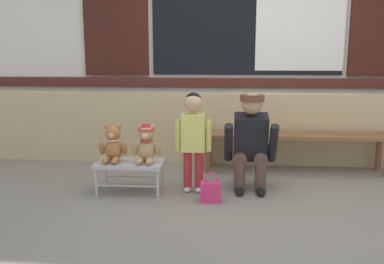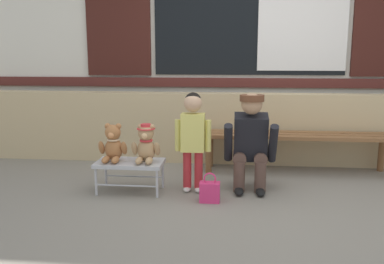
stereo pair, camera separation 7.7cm
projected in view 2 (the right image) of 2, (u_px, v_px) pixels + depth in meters
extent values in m
plane|color=gray|center=(251.00, 203.00, 3.70)|extent=(60.00, 60.00, 0.00)
cube|color=tan|center=(248.00, 128.00, 5.01)|extent=(7.90, 0.25, 0.85)
cube|color=silver|center=(249.00, 9.00, 5.26)|extent=(8.06, 0.20, 3.76)
cube|color=#56231E|center=(248.00, 83.00, 5.31)|extent=(7.42, 0.04, 0.12)
cube|color=black|center=(249.00, 18.00, 5.17)|extent=(2.40, 0.03, 1.40)
cube|color=white|center=(303.00, 18.00, 5.09)|extent=(1.09, 0.02, 1.29)
cube|color=#3D1914|center=(118.00, 20.00, 5.34)|extent=(0.84, 0.05, 1.43)
cube|color=brown|center=(298.00, 138.00, 4.46)|extent=(2.10, 0.11, 0.04)
cube|color=brown|center=(297.00, 135.00, 4.60)|extent=(2.10, 0.11, 0.04)
cube|color=brown|center=(295.00, 133.00, 4.74)|extent=(2.10, 0.11, 0.04)
cylinder|color=brown|center=(209.00, 155.00, 4.61)|extent=(0.07, 0.07, 0.40)
cylinder|color=brown|center=(210.00, 150.00, 4.88)|extent=(0.07, 0.07, 0.40)
cylinder|color=brown|center=(381.00, 154.00, 4.68)|extent=(0.07, 0.07, 0.40)
cube|color=#BCBCC1|center=(130.00, 163.00, 3.96)|extent=(0.64, 0.36, 0.04)
cylinder|color=#BCBCC1|center=(96.00, 182.00, 3.87)|extent=(0.02, 0.02, 0.26)
cylinder|color=#BCBCC1|center=(106.00, 173.00, 4.17)|extent=(0.02, 0.02, 0.26)
cylinder|color=#BCBCC1|center=(157.00, 184.00, 3.81)|extent=(0.02, 0.02, 0.26)
cylinder|color=#BCBCC1|center=(163.00, 175.00, 4.11)|extent=(0.02, 0.02, 0.26)
cylinder|color=#BCBCC1|center=(126.00, 186.00, 3.85)|extent=(0.58, 0.02, 0.02)
cylinder|color=#BCBCC1|center=(134.00, 176.00, 4.14)|extent=(0.58, 0.02, 0.02)
ellipsoid|color=#A86B3D|center=(114.00, 149.00, 3.97)|extent=(0.17, 0.14, 0.22)
sphere|color=#A86B3D|center=(113.00, 132.00, 3.93)|extent=(0.15, 0.15, 0.15)
sphere|color=#E1955B|center=(111.00, 135.00, 3.88)|extent=(0.06, 0.06, 0.06)
sphere|color=#A86B3D|center=(108.00, 126.00, 3.94)|extent=(0.06, 0.06, 0.06)
ellipsoid|color=#A86B3D|center=(102.00, 148.00, 3.95)|extent=(0.06, 0.11, 0.16)
ellipsoid|color=#A86B3D|center=(106.00, 160.00, 3.88)|extent=(0.06, 0.15, 0.06)
sphere|color=#A86B3D|center=(118.00, 126.00, 3.93)|extent=(0.06, 0.06, 0.06)
ellipsoid|color=#A86B3D|center=(124.00, 148.00, 3.93)|extent=(0.06, 0.11, 0.16)
ellipsoid|color=#A86B3D|center=(115.00, 160.00, 3.87)|extent=(0.06, 0.15, 0.06)
torus|color=beige|center=(113.00, 140.00, 3.95)|extent=(0.13, 0.13, 0.02)
ellipsoid|color=tan|center=(146.00, 150.00, 3.94)|extent=(0.17, 0.14, 0.22)
sphere|color=tan|center=(146.00, 133.00, 3.90)|extent=(0.15, 0.15, 0.15)
sphere|color=#F4C188|center=(145.00, 135.00, 3.85)|extent=(0.06, 0.06, 0.06)
sphere|color=tan|center=(141.00, 127.00, 3.91)|extent=(0.06, 0.06, 0.06)
ellipsoid|color=tan|center=(134.00, 148.00, 3.92)|extent=(0.06, 0.11, 0.16)
ellipsoid|color=tan|center=(139.00, 161.00, 3.85)|extent=(0.06, 0.15, 0.06)
sphere|color=tan|center=(151.00, 127.00, 3.89)|extent=(0.06, 0.06, 0.06)
ellipsoid|color=tan|center=(157.00, 149.00, 3.90)|extent=(0.06, 0.11, 0.16)
ellipsoid|color=tan|center=(149.00, 161.00, 3.84)|extent=(0.06, 0.15, 0.06)
torus|color=red|center=(146.00, 140.00, 3.92)|extent=(0.13, 0.13, 0.02)
cylinder|color=red|center=(146.00, 129.00, 3.90)|extent=(0.17, 0.17, 0.01)
cylinder|color=red|center=(146.00, 126.00, 3.89)|extent=(0.10, 0.10, 0.04)
cylinder|color=#B7282D|center=(187.00, 169.00, 3.98)|extent=(0.08, 0.08, 0.36)
ellipsoid|color=silver|center=(187.00, 189.00, 4.00)|extent=(0.07, 0.12, 0.05)
cylinder|color=#B7282D|center=(199.00, 169.00, 3.97)|extent=(0.08, 0.08, 0.36)
ellipsoid|color=silver|center=(198.00, 189.00, 3.99)|extent=(0.07, 0.12, 0.05)
cube|color=#DBD166|center=(193.00, 132.00, 3.91)|extent=(0.22, 0.15, 0.36)
cylinder|color=#DBD166|center=(178.00, 135.00, 3.93)|extent=(0.06, 0.06, 0.30)
cylinder|color=#DBD166|center=(208.00, 136.00, 3.90)|extent=(0.06, 0.06, 0.30)
sphere|color=tan|center=(193.00, 103.00, 3.86)|extent=(0.17, 0.17, 0.17)
sphere|color=black|center=(193.00, 101.00, 3.87)|extent=(0.16, 0.16, 0.16)
cylinder|color=brown|center=(239.00, 177.00, 3.98)|extent=(0.11, 0.11, 0.30)
cylinder|color=brown|center=(239.00, 156.00, 4.08)|extent=(0.13, 0.32, 0.13)
ellipsoid|color=black|center=(239.00, 191.00, 3.92)|extent=(0.09, 0.20, 0.06)
cylinder|color=brown|center=(260.00, 177.00, 3.95)|extent=(0.11, 0.11, 0.30)
cylinder|color=brown|center=(260.00, 157.00, 4.06)|extent=(0.13, 0.32, 0.13)
ellipsoid|color=black|center=(260.00, 192.00, 3.90)|extent=(0.09, 0.20, 0.06)
cube|color=black|center=(250.00, 137.00, 4.00)|extent=(0.32, 0.30, 0.47)
cylinder|color=black|center=(228.00, 143.00, 3.94)|extent=(0.08, 0.28, 0.40)
cylinder|color=black|center=(273.00, 144.00, 3.89)|extent=(0.08, 0.28, 0.40)
sphere|color=tan|center=(251.00, 104.00, 3.88)|extent=(0.20, 0.20, 0.20)
cylinder|color=brown|center=(252.00, 98.00, 3.87)|extent=(0.23, 0.23, 0.06)
cube|color=brown|center=(269.00, 149.00, 4.10)|extent=(0.10, 0.22, 0.16)
cube|color=#E53370|center=(210.00, 192.00, 3.71)|extent=(0.18, 0.11, 0.18)
torus|color=#E53370|center=(210.00, 179.00, 3.69)|extent=(0.11, 0.01, 0.11)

